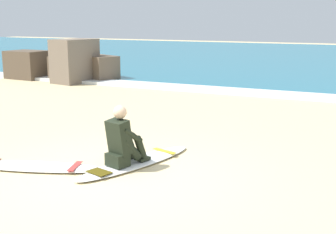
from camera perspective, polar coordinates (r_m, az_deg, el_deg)
The scene contains 7 objects.
ground_plane at distance 6.87m, azimuth -7.18°, elevation -7.62°, with size 80.00×80.00×0.00m, color beige.
sea at distance 27.83m, azimuth 18.35°, elevation 6.93°, with size 80.00×28.00×0.10m, color teal.
breaking_foam at distance 14.44m, azimuth 11.11°, elevation 2.97°, with size 80.00×0.90×0.11m, color white.
surfboard_main at distance 7.47m, azimuth -3.97°, elevation -5.64°, with size 1.17×2.50×0.08m.
surfer_seated at distance 7.16m, azimuth -5.64°, elevation -3.10°, with size 0.51×0.76×0.95m.
surfboard_spare_near at distance 7.55m, azimuth -16.33°, elevation -5.92°, with size 2.43×1.21×0.08m.
rock_outcrop_distant at distance 17.81m, azimuth -12.63°, elevation 6.40°, with size 4.54×2.37×1.58m.
Camera 1 is at (3.54, -5.41, 2.32)m, focal length 48.86 mm.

